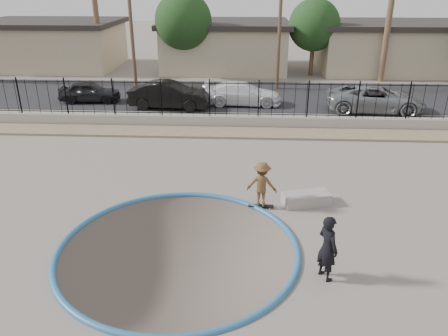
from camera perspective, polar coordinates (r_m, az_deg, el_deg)
ground at (r=24.99m, az=-1.49°, el=4.24°), size 120.00×120.00×2.20m
bowl_pit at (r=12.85m, az=-5.98°, el=-10.45°), size 6.84×6.84×1.80m
coping_ring at (r=12.85m, az=-5.98°, el=-10.45°), size 7.04×7.04×0.20m
rock_strip at (r=21.97m, az=-2.08°, el=4.67°), size 42.00×1.60×0.11m
retaining_wall at (r=22.94m, az=-1.85°, el=6.14°), size 42.00×0.45×0.60m
fence at (r=22.61m, az=-1.89°, el=9.04°), size 40.00×0.04×1.80m
street at (r=29.45m, az=-0.77°, el=9.51°), size 90.00×8.00×0.04m
house_west at (r=41.90m, az=-21.56°, el=14.88°), size 11.60×8.60×3.90m
house_center at (r=38.41m, az=0.15°, el=15.79°), size 10.60×8.60×3.90m
house_east at (r=40.24m, az=21.20°, el=14.63°), size 12.60×8.60×3.90m
utility_pole_left at (r=31.60m, az=-12.11°, el=18.60°), size 1.70×0.24×9.00m
utility_pole_mid at (r=30.67m, az=7.35°, el=19.25°), size 1.70×0.24×9.50m
street_tree_left at (r=34.98m, az=-5.33°, el=18.58°), size 4.32×4.32×6.36m
street_tree_mid at (r=36.03m, az=11.70°, el=17.80°), size 3.96×3.96×5.83m
skater at (r=14.59m, az=4.94°, el=-2.47°), size 1.10×0.75×1.56m
skateboard at (r=14.92m, az=4.85°, el=-4.96°), size 0.87×0.24×0.07m
videographer at (r=11.52m, az=13.37°, el=-10.11°), size 0.70×0.78×1.80m
concrete_ledge at (r=15.31m, az=10.68°, el=-3.94°), size 1.73×1.09×0.40m
car_a at (r=28.81m, az=-17.12°, el=9.50°), size 3.82×1.76×1.27m
car_b at (r=26.37m, az=-7.13°, el=9.46°), size 4.86×1.98×1.57m
car_c at (r=26.97m, az=2.44°, el=9.71°), size 4.74×2.03×1.36m
car_d at (r=26.91m, az=19.16°, el=8.59°), size 5.66×2.87×1.53m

